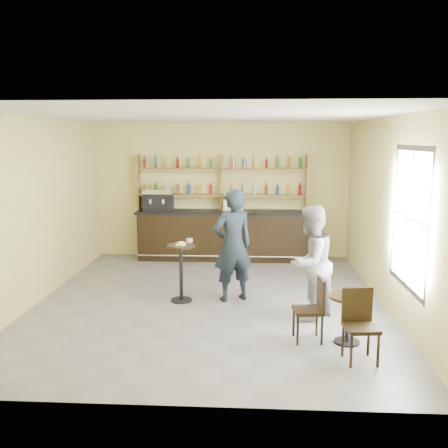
# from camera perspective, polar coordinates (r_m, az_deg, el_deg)

# --- Properties ---
(floor) EXTENTS (7.00, 7.00, 0.00)m
(floor) POSITION_cam_1_polar(r_m,az_deg,el_deg) (8.90, -1.61, -8.82)
(floor) COLOR slate
(floor) RESTS_ON ground
(ceiling) EXTENTS (7.00, 7.00, 0.00)m
(ceiling) POSITION_cam_1_polar(r_m,az_deg,el_deg) (8.44, -1.71, 12.24)
(ceiling) COLOR white
(ceiling) RESTS_ON wall_back
(wall_back) EXTENTS (7.00, 0.00, 7.00)m
(wall_back) POSITION_cam_1_polar(r_m,az_deg,el_deg) (11.99, -0.20, 3.83)
(wall_back) COLOR #DDD27D
(wall_back) RESTS_ON floor
(wall_front) EXTENTS (7.00, 0.00, 7.00)m
(wall_front) POSITION_cam_1_polar(r_m,az_deg,el_deg) (5.11, -5.07, -4.23)
(wall_front) COLOR #DDD27D
(wall_front) RESTS_ON floor
(wall_left) EXTENTS (0.00, 7.00, 7.00)m
(wall_left) POSITION_cam_1_polar(r_m,az_deg,el_deg) (9.28, -20.45, 1.49)
(wall_left) COLOR #DDD27D
(wall_left) RESTS_ON floor
(wall_right) EXTENTS (0.00, 7.00, 7.00)m
(wall_right) POSITION_cam_1_polar(r_m,az_deg,el_deg) (8.79, 18.23, 1.19)
(wall_right) COLOR #DDD27D
(wall_right) RESTS_ON floor
(window_pane) EXTENTS (0.00, 2.00, 2.00)m
(window_pane) POSITION_cam_1_polar(r_m,az_deg,el_deg) (7.63, 20.50, 0.60)
(window_pane) COLOR white
(window_pane) RESTS_ON wall_right
(window_frame) EXTENTS (0.04, 1.70, 2.10)m
(window_frame) POSITION_cam_1_polar(r_m,az_deg,el_deg) (7.63, 20.46, 0.60)
(window_frame) COLOR black
(window_frame) RESTS_ON wall_right
(shelf_unit) EXTENTS (4.00, 0.26, 1.40)m
(shelf_unit) POSITION_cam_1_polar(r_m,az_deg,el_deg) (11.84, -0.24, 4.78)
(shelf_unit) COLOR brown
(shelf_unit) RESTS_ON wall_back
(liquor_bottles) EXTENTS (3.68, 0.10, 1.00)m
(liquor_bottles) POSITION_cam_1_polar(r_m,az_deg,el_deg) (11.83, -0.24, 5.60)
(liquor_bottles) COLOR #8C5919
(liquor_bottles) RESTS_ON shelf_unit
(bar_counter) EXTENTS (4.28, 0.84, 1.16)m
(bar_counter) POSITION_cam_1_polar(r_m,az_deg,el_deg) (11.78, 0.44, -1.29)
(bar_counter) COLOR black
(bar_counter) RESTS_ON floor
(espresso_machine) EXTENTS (0.76, 0.54, 0.50)m
(espresso_machine) POSITION_cam_1_polar(r_m,az_deg,el_deg) (11.85, -7.49, 2.76)
(espresso_machine) COLOR black
(espresso_machine) RESTS_ON bar_counter
(pastry_case) EXTENTS (0.49, 0.40, 0.29)m
(pastry_case) POSITION_cam_1_polar(r_m,az_deg,el_deg) (11.66, 1.12, 2.20)
(pastry_case) COLOR silver
(pastry_case) RESTS_ON bar_counter
(pedestal_table) EXTENTS (0.54, 0.54, 1.01)m
(pedestal_table) POSITION_cam_1_polar(r_m,az_deg,el_deg) (8.80, -4.92, -5.61)
(pedestal_table) COLOR black
(pedestal_table) RESTS_ON floor
(napkin) EXTENTS (0.18, 0.18, 0.00)m
(napkin) POSITION_cam_1_polar(r_m,az_deg,el_deg) (8.68, -4.97, -2.37)
(napkin) COLOR white
(napkin) RESTS_ON pedestal_table
(donut) EXTENTS (0.18, 0.18, 0.05)m
(donut) POSITION_cam_1_polar(r_m,az_deg,el_deg) (8.66, -4.92, -2.21)
(donut) COLOR gold
(donut) RESTS_ON napkin
(cup_pedestal) EXTENTS (0.13, 0.13, 0.09)m
(cup_pedestal) POSITION_cam_1_polar(r_m,az_deg,el_deg) (8.75, -3.97, -1.96)
(cup_pedestal) COLOR white
(cup_pedestal) RESTS_ON pedestal_table
(man_main) EXTENTS (0.85, 0.74, 1.98)m
(man_main) POSITION_cam_1_polar(r_m,az_deg,el_deg) (8.72, 1.00, -2.46)
(man_main) COLOR black
(man_main) RESTS_ON floor
(cafe_table) EXTENTS (0.71, 0.71, 0.69)m
(cafe_table) POSITION_cam_1_polar(r_m,az_deg,el_deg) (7.28, 13.97, -10.53)
(cafe_table) COLOR black
(cafe_table) RESTS_ON floor
(cup_cafe) EXTENTS (0.12, 0.12, 0.10)m
(cup_cafe) POSITION_cam_1_polar(r_m,az_deg,el_deg) (7.17, 14.49, -7.55)
(cup_cafe) COLOR white
(cup_cafe) RESTS_ON cafe_table
(chair_west) EXTENTS (0.43, 0.43, 0.91)m
(chair_west) POSITION_cam_1_polar(r_m,az_deg,el_deg) (7.21, 9.57, -9.62)
(chair_west) COLOR black
(chair_west) RESTS_ON floor
(chair_south) EXTENTS (0.45, 0.45, 0.93)m
(chair_south) POSITION_cam_1_polar(r_m,az_deg,el_deg) (6.70, 15.39, -11.28)
(chair_south) COLOR black
(chair_south) RESTS_ON floor
(patron_second) EXTENTS (1.10, 1.12, 1.82)m
(patron_second) POSITION_cam_1_polar(r_m,az_deg,el_deg) (7.95, 9.80, -4.39)
(patron_second) COLOR gray
(patron_second) RESTS_ON floor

